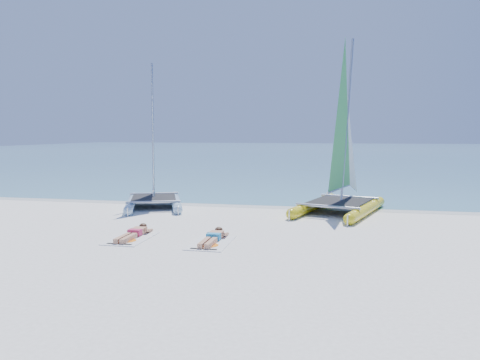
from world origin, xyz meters
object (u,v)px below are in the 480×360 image
Objects in this scene: catamaran_blue at (153,162)px; towel_a at (131,238)px; sunbather_a at (134,233)px; towel_b at (211,243)px; catamaran_yellow at (344,155)px; sunbather_b at (213,237)px.

catamaran_blue is 6.03m from towel_a.
sunbather_a is 0.93× the size of towel_b.
towel_b is at bearing -1.51° from towel_a.
catamaran_blue is 7.06m from towel_b.
sunbather_a is 2.35m from towel_b.
catamaran_blue reaches higher than towel_b.
catamaran_blue is at bearing 106.48° from sunbather_a.
catamaran_yellow is at bearing -17.44° from catamaran_blue.
towel_a is 0.22m from sunbather_a.
towel_b is (2.33, -0.25, -0.11)m from sunbather_a.
catamaran_yellow is (7.43, 0.51, 0.34)m from catamaran_blue.
catamaran_yellow is 3.92× the size of sunbather_b.
towel_a is at bearing -95.40° from catamaran_blue.
catamaran_blue is 5.82m from sunbather_a.
towel_a and towel_b have the same top height.
towel_b is at bearing -76.38° from catamaran_blue.
sunbather_a is at bearing -118.10° from catamaran_yellow.
catamaran_blue is at bearing 124.96° from towel_b.
towel_b is at bearing -103.05° from catamaran_yellow.
towel_a is 1.07× the size of sunbather_b.
catamaran_blue is at bearing 125.90° from sunbather_b.
towel_a is 1.00× the size of towel_b.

